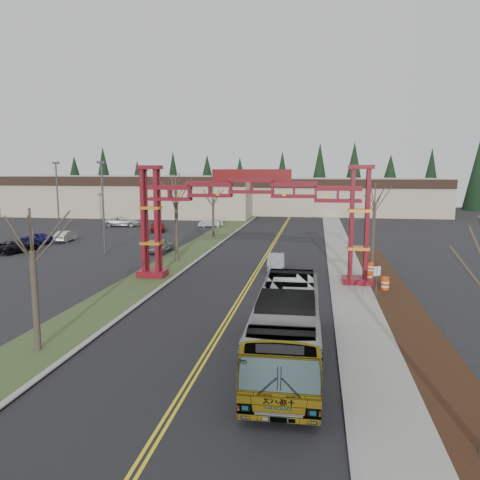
% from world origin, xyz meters
% --- Properties ---
extents(ground, '(200.00, 200.00, 0.00)m').
position_xyz_m(ground, '(0.00, 0.00, 0.00)').
color(ground, black).
rests_on(ground, ground).
extents(road, '(12.00, 110.00, 0.02)m').
position_xyz_m(road, '(0.00, 25.00, 0.01)').
color(road, black).
rests_on(road, ground).
extents(lane_line_left, '(0.12, 100.00, 0.01)m').
position_xyz_m(lane_line_left, '(-0.12, 25.00, 0.03)').
color(lane_line_left, yellow).
rests_on(lane_line_left, road).
extents(lane_line_right, '(0.12, 100.00, 0.01)m').
position_xyz_m(lane_line_right, '(0.12, 25.00, 0.03)').
color(lane_line_right, yellow).
rests_on(lane_line_right, road).
extents(curb_right, '(0.30, 110.00, 0.15)m').
position_xyz_m(curb_right, '(6.15, 25.00, 0.07)').
color(curb_right, '#969591').
rests_on(curb_right, ground).
extents(sidewalk_right, '(2.60, 110.00, 0.14)m').
position_xyz_m(sidewalk_right, '(7.60, 25.00, 0.08)').
color(sidewalk_right, gray).
rests_on(sidewalk_right, ground).
extents(landscape_strip, '(2.60, 50.00, 0.12)m').
position_xyz_m(landscape_strip, '(10.20, 10.00, 0.06)').
color(landscape_strip, black).
rests_on(landscape_strip, ground).
extents(grass_median, '(4.00, 110.00, 0.08)m').
position_xyz_m(grass_median, '(-8.00, 25.00, 0.04)').
color(grass_median, '#354B25').
rests_on(grass_median, ground).
extents(curb_left, '(0.30, 110.00, 0.15)m').
position_xyz_m(curb_left, '(-6.15, 25.00, 0.07)').
color(curb_left, '#969591').
rests_on(curb_left, ground).
extents(gateway_arch, '(18.20, 1.60, 8.90)m').
position_xyz_m(gateway_arch, '(0.00, 18.00, 5.98)').
color(gateway_arch, maroon).
rests_on(gateway_arch, ground).
extents(retail_building_west, '(46.00, 22.30, 7.50)m').
position_xyz_m(retail_building_west, '(-30.00, 71.96, 3.76)').
color(retail_building_west, '#BCA88F').
rests_on(retail_building_west, ground).
extents(retail_building_east, '(38.00, 20.30, 7.00)m').
position_xyz_m(retail_building_east, '(10.00, 79.95, 3.51)').
color(retail_building_east, '#BCA88F').
rests_on(retail_building_east, ground).
extents(conifer_treeline, '(116.10, 5.60, 13.00)m').
position_xyz_m(conifer_treeline, '(0.25, 92.00, 6.49)').
color(conifer_treeline, black).
rests_on(conifer_treeline, ground).
extents(transit_bus, '(2.96, 11.82, 3.28)m').
position_xyz_m(transit_bus, '(3.72, 2.93, 1.64)').
color(transit_bus, '#B7BBC0').
rests_on(transit_bus, ground).
extents(silver_sedan, '(1.76, 4.24, 1.36)m').
position_xyz_m(silver_sedan, '(1.52, 22.52, 0.68)').
color(silver_sedan, '#A5A8AD').
rests_on(silver_sedan, ground).
extents(parked_car_near_a, '(1.79, 4.36, 1.48)m').
position_xyz_m(parked_car_near_a, '(-11.24, 29.47, 0.74)').
color(parked_car_near_a, '#96979D').
rests_on(parked_car_near_a, ground).
extents(parked_car_near_b, '(1.67, 4.05, 1.30)m').
position_xyz_m(parked_car_near_b, '(-25.07, 34.81, 0.65)').
color(parked_car_near_b, silver).
rests_on(parked_car_near_b, ground).
extents(parked_car_near_c, '(3.48, 5.19, 1.32)m').
position_xyz_m(parked_car_near_c, '(-26.05, 26.85, 0.66)').
color(parked_car_near_c, black).
rests_on(parked_car_near_c, ground).
extents(parked_car_mid_a, '(3.39, 5.19, 1.40)m').
position_xyz_m(parked_car_mid_a, '(-17.32, 45.97, 0.70)').
color(parked_car_mid_a, maroon).
rests_on(parked_car_mid_a, ground).
extents(parked_car_mid_b, '(4.30, 2.55, 1.37)m').
position_xyz_m(parked_car_mid_b, '(-27.54, 32.57, 0.69)').
color(parked_car_mid_b, '#181753').
rests_on(parked_car_mid_b, ground).
extents(parked_car_far_a, '(3.96, 2.05, 1.24)m').
position_xyz_m(parked_car_far_a, '(-11.00, 52.14, 0.62)').
color(parked_car_far_a, '#B4B7BC').
rests_on(parked_car_far_a, ground).
extents(parked_car_far_b, '(5.69, 3.53, 1.47)m').
position_xyz_m(parked_car_far_b, '(-24.62, 50.69, 0.73)').
color(parked_car_far_b, silver).
rests_on(parked_car_far_b, ground).
extents(bare_tree_median_near, '(2.99, 2.99, 6.79)m').
position_xyz_m(bare_tree_median_near, '(-8.00, 2.27, 4.79)').
color(bare_tree_median_near, '#382D26').
rests_on(bare_tree_median_near, ground).
extents(bare_tree_median_mid, '(3.32, 3.32, 8.13)m').
position_xyz_m(bare_tree_median_mid, '(-8.00, 24.73, 5.90)').
color(bare_tree_median_mid, '#382D26').
rests_on(bare_tree_median_mid, ground).
extents(bare_tree_median_far, '(3.06, 3.06, 6.99)m').
position_xyz_m(bare_tree_median_far, '(-8.00, 40.42, 4.94)').
color(bare_tree_median_far, '#382D26').
rests_on(bare_tree_median_far, ground).
extents(bare_tree_right_far, '(2.92, 2.92, 7.44)m').
position_xyz_m(bare_tree_right_far, '(10.00, 26.04, 5.47)').
color(bare_tree_right_far, '#382D26').
rests_on(bare_tree_right_far, ground).
extents(light_pole_near, '(0.82, 0.41, 9.46)m').
position_xyz_m(light_pole_near, '(-16.57, 27.53, 5.47)').
color(light_pole_near, '#3F3F44').
rests_on(light_pole_near, ground).
extents(light_pole_mid, '(0.84, 0.42, 9.71)m').
position_xyz_m(light_pole_mid, '(-30.88, 43.32, 5.61)').
color(light_pole_mid, '#3F3F44').
rests_on(light_pole_mid, ground).
extents(light_pole_far, '(0.76, 0.38, 8.75)m').
position_xyz_m(light_pole_far, '(-24.32, 60.55, 5.06)').
color(light_pole_far, '#3F3F44').
rests_on(light_pole_far, ground).
extents(street_sign, '(0.49, 0.25, 2.28)m').
position_xyz_m(street_sign, '(8.89, 13.93, 1.64)').
color(street_sign, '#3F3F44').
rests_on(street_sign, ground).
extents(barrel_south, '(0.55, 0.55, 1.02)m').
position_xyz_m(barrel_south, '(9.82, 16.48, 0.51)').
color(barrel_south, '#EC490D').
rests_on(barrel_south, ground).
extents(barrel_mid, '(0.55, 0.55, 1.02)m').
position_xyz_m(barrel_mid, '(8.87, 18.21, 0.51)').
color(barrel_mid, '#EC490D').
rests_on(barrel_mid, ground).
extents(barrel_north, '(0.49, 0.49, 0.91)m').
position_xyz_m(barrel_north, '(9.45, 22.25, 0.46)').
color(barrel_north, '#EC490D').
rests_on(barrel_north, ground).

